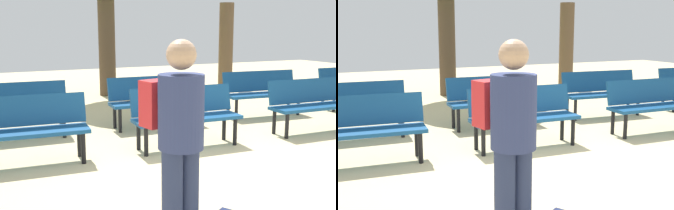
# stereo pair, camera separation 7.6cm
# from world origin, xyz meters

# --- Properties ---
(ground_plane) EXTENTS (26.66, 26.66, 0.00)m
(ground_plane) POSITION_xyz_m (0.00, 0.00, 0.00)
(ground_plane) COLOR beige
(bench_r0_c1) EXTENTS (1.63, 0.61, 0.87)m
(bench_r0_c1) POSITION_xyz_m (-2.16, 1.71, 0.50)
(bench_r0_c1) COLOR navy
(bench_r0_c1) RESTS_ON ground_plane
(bench_r0_c2) EXTENTS (1.62, 0.56, 0.87)m
(bench_r0_c2) POSITION_xyz_m (0.08, 1.55, 0.50)
(bench_r0_c2) COLOR navy
(bench_r0_c2) RESTS_ON ground_plane
(bench_r0_c3) EXTENTS (1.62, 0.55, 0.87)m
(bench_r0_c3) POSITION_xyz_m (2.42, 1.44, 0.50)
(bench_r0_c3) COLOR navy
(bench_r0_c3) RESTS_ON ground_plane
(bench_r1_c1) EXTENTS (1.63, 0.58, 0.87)m
(bench_r1_c1) POSITION_xyz_m (-2.12, 3.09, 0.50)
(bench_r1_c1) COLOR navy
(bench_r1_c1) RESTS_ON ground_plane
(bench_r1_c2) EXTENTS (1.62, 0.55, 0.87)m
(bench_r1_c2) POSITION_xyz_m (0.18, 2.93, 0.50)
(bench_r1_c2) COLOR navy
(bench_r1_c2) RESTS_ON ground_plane
(bench_r1_c3) EXTENTS (1.64, 0.63, 0.87)m
(bench_r1_c3) POSITION_xyz_m (2.46, 2.82, 0.50)
(bench_r1_c3) COLOR navy
(bench_r1_c3) RESTS_ON ground_plane
(tree_1) EXTENTS (0.41, 0.41, 2.41)m
(tree_1) POSITION_xyz_m (3.99, 6.45, 1.20)
(tree_1) COLOR brown
(tree_1) RESTS_ON ground_plane
(visitor_with_backpack) EXTENTS (0.41, 0.57, 1.65)m
(visitor_with_backpack) POSITION_xyz_m (-1.35, -1.01, 0.94)
(visitor_with_backpack) COLOR navy
(visitor_with_backpack) RESTS_ON ground_plane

